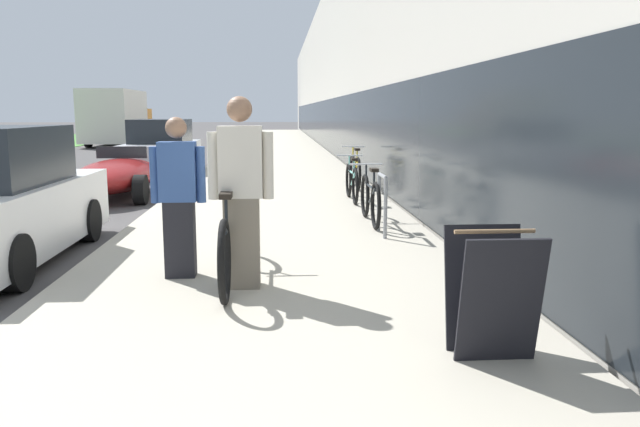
% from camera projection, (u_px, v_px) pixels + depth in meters
% --- Properties ---
extents(sidewalk_slab, '(4.42, 70.00, 0.13)m').
position_uv_depth(sidewalk_slab, '(276.00, 156.00, 24.80)').
color(sidewalk_slab, '#B2AA99').
rests_on(sidewalk_slab, ground).
extents(storefront_facade, '(10.01, 70.00, 7.31)m').
position_uv_depth(storefront_facade, '(415.00, 76.00, 32.59)').
color(storefront_facade, '#BCB7AD').
rests_on(storefront_facade, ground).
extents(tandem_bicycle, '(0.52, 2.47, 0.96)m').
position_uv_depth(tandem_bicycle, '(231.00, 240.00, 6.32)').
color(tandem_bicycle, black).
rests_on(tandem_bicycle, sidewalk_slab).
extents(person_rider, '(0.62, 0.24, 1.83)m').
position_uv_depth(person_rider, '(241.00, 193.00, 5.95)').
color(person_rider, '#756B5B').
rests_on(person_rider, sidewalk_slab).
extents(person_bystander, '(0.56, 0.22, 1.64)m').
position_uv_depth(person_bystander, '(179.00, 198.00, 6.34)').
color(person_bystander, black).
rests_on(person_bystander, sidewalk_slab).
extents(bike_rack_hoop, '(0.05, 0.60, 0.84)m').
position_uv_depth(bike_rack_hoop, '(382.00, 198.00, 8.59)').
color(bike_rack_hoop, gray).
rests_on(bike_rack_hoop, sidewalk_slab).
extents(cruiser_bike_nearest, '(0.52, 1.81, 0.88)m').
position_uv_depth(cruiser_bike_nearest, '(370.00, 199.00, 9.51)').
color(cruiser_bike_nearest, black).
rests_on(cruiser_bike_nearest, sidewalk_slab).
extents(cruiser_bike_middle, '(0.52, 1.73, 0.85)m').
position_uv_depth(cruiser_bike_middle, '(352.00, 182.00, 11.92)').
color(cruiser_bike_middle, black).
rests_on(cruiser_bike_middle, sidewalk_slab).
extents(cruiser_bike_farthest, '(0.52, 1.73, 0.91)m').
position_uv_depth(cruiser_bike_farthest, '(355.00, 171.00, 13.96)').
color(cruiser_bike_farthest, black).
rests_on(cruiser_bike_farthest, sidewalk_slab).
extents(sandwich_board_sign, '(0.56, 0.56, 0.90)m').
position_uv_depth(sandwich_board_sign, '(492.00, 293.00, 4.32)').
color(sandwich_board_sign, black).
rests_on(sandwich_board_sign, sidewalk_slab).
extents(vintage_roadster_curbside, '(1.67, 3.88, 1.07)m').
position_uv_depth(vintage_roadster_curbside, '(117.00, 176.00, 13.34)').
color(vintage_roadster_curbside, maroon).
rests_on(vintage_roadster_curbside, ground).
extents(parked_sedan_far, '(1.86, 4.26, 1.61)m').
position_uv_depth(parked_sedan_far, '(162.00, 150.00, 18.15)').
color(parked_sedan_far, silver).
rests_on(parked_sedan_far, ground).
extents(moving_truck, '(2.48, 7.29, 2.96)m').
position_uv_depth(moving_truck, '(117.00, 118.00, 33.84)').
color(moving_truck, orange).
rests_on(moving_truck, ground).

